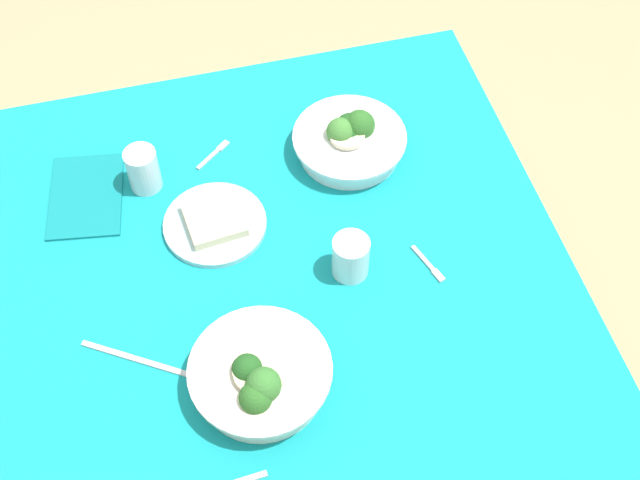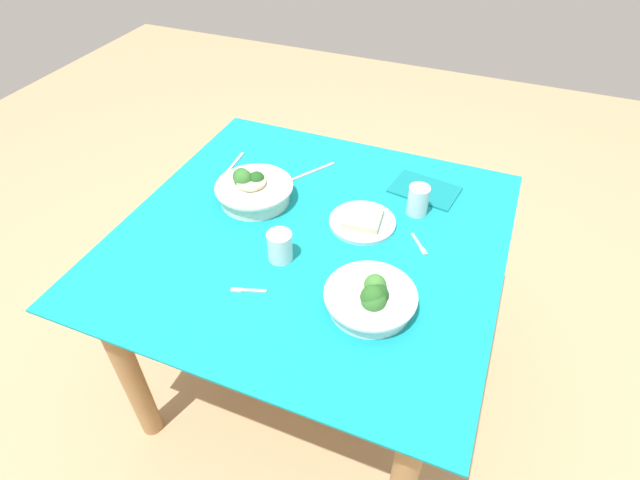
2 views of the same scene
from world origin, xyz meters
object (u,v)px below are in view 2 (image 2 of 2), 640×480
at_px(broccoli_bowl_near, 371,298).
at_px(fork_by_far_bowl, 419,245).
at_px(table_knife_left, 309,173).
at_px(water_glass_side, 280,246).
at_px(broccoli_bowl_far, 253,190).
at_px(water_glass_center, 418,200).
at_px(table_knife_right, 230,168).
at_px(bread_side_plate, 362,221).
at_px(napkin_folded_upper, 425,190).
at_px(fork_by_near_bowl, 247,290).

height_order(broccoli_bowl_near, fork_by_far_bowl, broccoli_bowl_near).
bearing_deg(table_knife_left, water_glass_side, 44.66).
xyz_separation_m(broccoli_bowl_far, water_glass_center, (0.50, 0.13, 0.01)).
bearing_deg(table_knife_right, fork_by_far_bowl, -105.06).
distance_m(bread_side_plate, table_knife_left, 0.31).
bearing_deg(table_knife_left, broccoli_bowl_near, 69.94).
relative_size(water_glass_center, fork_by_far_bowl, 1.17).
height_order(water_glass_side, napkin_folded_upper, water_glass_side).
xyz_separation_m(broccoli_bowl_near, fork_by_far_bowl, (0.06, 0.28, -0.03)).
bearing_deg(napkin_folded_upper, table_knife_left, -172.41).
bearing_deg(table_knife_right, napkin_folded_upper, -82.62).
bearing_deg(table_knife_left, table_knife_right, -41.95).
bearing_deg(napkin_folded_upper, broccoli_bowl_near, -91.37).
xyz_separation_m(bread_side_plate, water_glass_center, (0.14, 0.12, 0.04)).
bearing_deg(fork_by_near_bowl, table_knife_right, -75.17).
xyz_separation_m(bread_side_plate, water_glass_side, (-0.17, -0.23, 0.03)).
relative_size(broccoli_bowl_far, table_knife_right, 1.19).
bearing_deg(fork_by_far_bowl, napkin_folded_upper, 151.67).
height_order(broccoli_bowl_far, table_knife_left, broccoli_bowl_far).
bearing_deg(fork_by_far_bowl, water_glass_center, 158.94).
xyz_separation_m(broccoli_bowl_near, napkin_folded_upper, (0.01, 0.54, -0.03)).
xyz_separation_m(broccoli_bowl_far, table_knife_right, (-0.16, 0.13, -0.03)).
xyz_separation_m(table_knife_left, napkin_folded_upper, (0.39, 0.05, 0.00)).
relative_size(broccoli_bowl_near, fork_by_near_bowl, 2.53).
height_order(broccoli_bowl_near, fork_by_near_bowl, broccoli_bowl_near).
bearing_deg(fork_by_far_bowl, bread_side_plate, -138.06).
bearing_deg(bread_side_plate, broccoli_bowl_far, -177.72).
relative_size(broccoli_bowl_near, table_knife_left, 1.09).
distance_m(broccoli_bowl_near, napkin_folded_upper, 0.55).
bearing_deg(bread_side_plate, fork_by_far_bowl, -9.87).
bearing_deg(fork_by_near_bowl, fork_by_far_bowl, -156.61).
relative_size(fork_by_near_bowl, table_knife_right, 0.45).
height_order(broccoli_bowl_far, water_glass_center, broccoli_bowl_far).
bearing_deg(fork_by_far_bowl, broccoli_bowl_far, -130.04).
bearing_deg(water_glass_side, fork_by_near_bowl, -101.00).
relative_size(table_knife_right, napkin_folded_upper, 0.98).
distance_m(bread_side_plate, water_glass_side, 0.28).
bearing_deg(napkin_folded_upper, water_glass_center, -89.33).
relative_size(water_glass_center, napkin_folded_upper, 0.45).
height_order(broccoli_bowl_far, bread_side_plate, broccoli_bowl_far).
distance_m(bread_side_plate, fork_by_near_bowl, 0.42).
height_order(fork_by_far_bowl, table_knife_right, same).
bearing_deg(napkin_folded_upper, table_knife_right, -169.13).
distance_m(water_glass_center, fork_by_near_bowl, 0.59).
relative_size(water_glass_side, fork_by_near_bowl, 0.95).
bearing_deg(fork_by_far_bowl, table_knife_left, -154.57).
relative_size(bread_side_plate, water_glass_side, 2.31).
relative_size(water_glass_side, table_knife_right, 0.43).
height_order(bread_side_plate, fork_by_near_bowl, bread_side_plate).
bearing_deg(table_knife_left, water_glass_center, 112.35).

